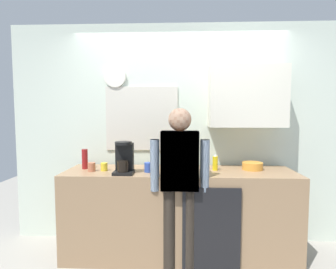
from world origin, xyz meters
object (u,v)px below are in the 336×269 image
(cup_terracotta_mug, at_px, (91,167))
(cup_blue_mug, at_px, (148,167))
(coffee_maker, at_px, (124,159))
(mixing_bowl, at_px, (252,166))
(bottle_red_vinegar, at_px, (85,159))
(bottle_clear_soda, at_px, (184,158))
(dish_soap, at_px, (215,163))
(cup_yellow_cup, at_px, (104,167))
(person_at_sink, at_px, (179,176))
(person_guest, at_px, (179,176))
(bottle_olive_oil, at_px, (163,158))

(cup_terracotta_mug, bearing_deg, cup_blue_mug, -1.14)
(coffee_maker, distance_m, mixing_bowl, 1.39)
(coffee_maker, xyz_separation_m, mixing_bowl, (1.36, 0.24, -0.11))
(bottle_red_vinegar, bearing_deg, bottle_clear_soda, -2.02)
(bottle_red_vinegar, distance_m, dish_soap, 1.43)
(bottle_red_vinegar, distance_m, cup_yellow_cup, 0.26)
(dish_soap, height_order, person_at_sink, person_at_sink)
(coffee_maker, xyz_separation_m, person_guest, (0.57, -0.14, -0.13))
(coffee_maker, xyz_separation_m, person_at_sink, (0.57, -0.14, -0.13))
(mixing_bowl, distance_m, person_at_sink, 0.88)
(bottle_red_vinegar, relative_size, cup_terracotta_mug, 2.39)
(bottle_red_vinegar, xyz_separation_m, mixing_bowl, (1.84, 0.04, -0.07))
(cup_terracotta_mug, xyz_separation_m, mixing_bowl, (1.73, 0.16, -0.01))
(cup_yellow_cup, bearing_deg, bottle_red_vinegar, 159.55)
(cup_yellow_cup, relative_size, person_guest, 0.05)
(bottle_olive_oil, relative_size, cup_yellow_cup, 2.94)
(cup_terracotta_mug, bearing_deg, person_at_sink, -13.65)
(coffee_maker, bearing_deg, bottle_red_vinegar, 156.55)
(bottle_red_vinegar, height_order, mixing_bowl, bottle_red_vinegar)
(mixing_bowl, xyz_separation_m, person_guest, (-0.79, -0.39, -0.03))
(coffee_maker, bearing_deg, bottle_olive_oil, 32.30)
(bottle_clear_soda, xyz_separation_m, person_at_sink, (-0.05, -0.31, -0.13))
(dish_soap, bearing_deg, coffee_maker, -168.47)
(bottle_olive_oil, height_order, cup_yellow_cup, bottle_olive_oil)
(bottle_red_vinegar, xyz_separation_m, person_guest, (1.05, -0.35, -0.10))
(coffee_maker, distance_m, bottle_olive_oil, 0.45)
(bottle_red_vinegar, height_order, cup_terracotta_mug, bottle_red_vinegar)
(bottle_olive_oil, height_order, person_at_sink, person_at_sink)
(cup_blue_mug, height_order, mixing_bowl, cup_blue_mug)
(person_guest, bearing_deg, bottle_red_vinegar, -4.36)
(coffee_maker, distance_m, bottle_clear_soda, 0.64)
(cup_blue_mug, xyz_separation_m, person_at_sink, (0.33, -0.21, -0.04))
(coffee_maker, height_order, dish_soap, coffee_maker)
(bottle_clear_soda, xyz_separation_m, cup_blue_mug, (-0.38, -0.10, -0.09))
(coffee_maker, relative_size, bottle_red_vinegar, 1.50)
(mixing_bowl, relative_size, person_guest, 0.14)
(coffee_maker, height_order, cup_yellow_cup, coffee_maker)
(person_guest, bearing_deg, person_at_sink, -0.00)
(coffee_maker, bearing_deg, cup_blue_mug, 17.03)
(coffee_maker, distance_m, dish_soap, 0.97)
(cup_terracotta_mug, height_order, person_at_sink, person_at_sink)
(cup_blue_mug, bearing_deg, bottle_red_vinegar, 169.37)
(person_guest, bearing_deg, cup_blue_mug, -19.11)
(cup_yellow_cup, xyz_separation_m, dish_soap, (1.19, 0.07, 0.04))
(person_guest, bearing_deg, bottle_clear_soda, -85.67)
(cup_blue_mug, relative_size, person_guest, 0.06)
(coffee_maker, distance_m, cup_blue_mug, 0.27)
(bottle_clear_soda, bearing_deg, bottle_olive_oil, 163.03)
(bottle_olive_oil, bearing_deg, cup_yellow_cup, -168.86)
(bottle_clear_soda, xyz_separation_m, cup_terracotta_mug, (-0.99, -0.08, -0.09))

